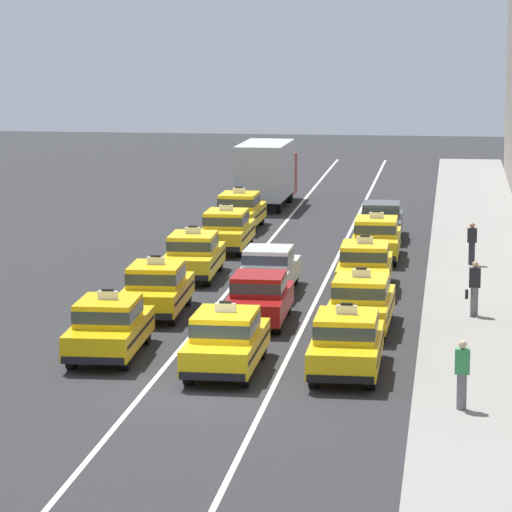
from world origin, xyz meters
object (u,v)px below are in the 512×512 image
at_px(taxi_left_fourth, 226,229).
at_px(taxi_center_nearest, 226,340).
at_px(sedan_center_second, 259,297).
at_px(taxi_left_third, 193,254).
at_px(taxi_left_fifth, 239,210).
at_px(taxi_right_second, 361,302).
at_px(sedan_center_third, 269,268).
at_px(box_truck_left_sixth, 267,171).
at_px(taxi_left_nearest, 109,326).
at_px(pedestrian_trailing, 472,244).
at_px(taxi_left_second, 157,288).
at_px(taxi_right_third, 365,265).
at_px(pedestrian_mid_block, 462,374).
at_px(taxi_right_nearest, 347,342).
at_px(sedan_right_fifth, 381,219).
at_px(pedestrian_by_storefront, 474,288).
at_px(taxi_right_fourth, 376,238).

xyz_separation_m(taxi_left_fourth, taxi_center_nearest, (3.17, -19.70, 0.00)).
relative_size(taxi_left_fourth, sedan_center_second, 1.06).
xyz_separation_m(taxi_left_third, taxi_left_fifth, (-0.13, 12.04, 0.00)).
bearing_deg(taxi_right_second, sedan_center_third, 122.82).
bearing_deg(sedan_center_third, box_truck_left_sixth, 97.66).
bearing_deg(taxi_left_nearest, pedestrian_trailing, 56.79).
distance_m(taxi_left_second, taxi_right_third, 8.13).
height_order(taxi_left_third, pedestrian_mid_block, taxi_left_third).
bearing_deg(pedestrian_trailing, taxi_left_fourth, 163.92).
distance_m(taxi_right_nearest, sedan_right_fifth, 23.54).
relative_size(taxi_right_third, sedan_right_fifth, 1.06).
bearing_deg(sedan_center_third, taxi_right_second, -57.18).
height_order(taxi_left_nearest, taxi_right_nearest, same).
distance_m(box_truck_left_sixth, pedestrian_mid_block, 38.17).
bearing_deg(taxi_right_third, sedan_center_second, -116.09).
height_order(taxi_left_fourth, taxi_center_nearest, same).
distance_m(taxi_left_nearest, sedan_right_fifth, 23.41).
bearing_deg(sedan_center_third, pedestrian_trailing, 39.17).
bearing_deg(taxi_left_fourth, pedestrian_trailing, -16.08).
xyz_separation_m(taxi_left_nearest, sedan_center_second, (3.58, 4.88, -0.03)).
height_order(sedan_center_third, sedan_right_fifth, same).
distance_m(sedan_center_second, sedan_center_third, 5.05).
bearing_deg(sedan_right_fifth, taxi_left_second, -110.61).
relative_size(taxi_center_nearest, pedestrian_mid_block, 2.69).
height_order(taxi_right_third, pedestrian_by_storefront, taxi_right_third).
bearing_deg(taxi_right_third, taxi_center_nearest, -103.82).
distance_m(taxi_left_third, taxi_right_nearest, 14.82).
bearing_deg(pedestrian_trailing, pedestrian_by_storefront, -90.20).
bearing_deg(sedan_center_second, taxi_center_nearest, -90.50).
xyz_separation_m(box_truck_left_sixth, pedestrian_by_storefront, (10.00, -26.01, -0.76)).
relative_size(taxi_left_fourth, taxi_right_nearest, 1.00).
height_order(taxi_right_third, taxi_right_fourth, same).
distance_m(taxi_left_second, taxi_right_second, 6.77).
bearing_deg(taxi_right_second, taxi_left_fourth, 114.50).
bearing_deg(taxi_left_second, taxi_center_nearest, -64.08).
xyz_separation_m(taxi_center_nearest, sedan_center_third, (-0.31, 11.13, -0.03)).
bearing_deg(pedestrian_trailing, taxi_left_second, -135.51).
bearing_deg(pedestrian_by_storefront, taxi_left_nearest, -148.25).
relative_size(taxi_left_nearest, taxi_right_fourth, 1.01).
bearing_deg(taxi_right_nearest, taxi_right_second, 89.66).
bearing_deg(taxi_right_second, taxi_right_third, 92.65).
xyz_separation_m(taxi_left_nearest, sedan_center_third, (3.22, 9.92, -0.03)).
xyz_separation_m(box_truck_left_sixth, taxi_right_nearest, (6.55, -33.37, -0.90)).
relative_size(taxi_right_nearest, pedestrian_mid_block, 2.70).
bearing_deg(taxi_right_third, taxi_left_fourth, 128.64).
distance_m(taxi_left_fourth, taxi_right_third, 9.81).
distance_m(sedan_center_second, pedestrian_mid_block, 11.35).
xyz_separation_m(taxi_right_third, taxi_right_fourth, (0.05, 6.33, 0.00)).
relative_size(sedan_center_third, sedan_right_fifth, 1.00).
height_order(taxi_left_fourth, box_truck_left_sixth, box_truck_left_sixth).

